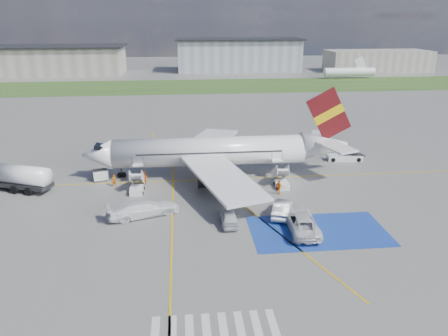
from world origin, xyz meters
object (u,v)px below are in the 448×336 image
Objects in this scene: belt_loader at (345,158)px; airliner at (220,151)px; car_silver_a at (229,217)px; fuel_tanker at (15,179)px; gpu_cart at (101,176)px; van_white_a at (301,218)px; van_white_b at (143,206)px; car_silver_b at (282,208)px.

airliner is at bearing -162.89° from belt_loader.
belt_loader is 28.17m from car_silver_a.
fuel_tanker is 10.41m from gpu_cart.
belt_loader is 0.93× the size of van_white_a.
van_white_a is 17.18m from van_white_b.
van_white_b is at bearing -77.68° from gpu_cart.
belt_loader is at bearing 30.82° from fuel_tanker.
car_silver_a is (-0.48, -15.45, -2.64)m from airliner.
van_white_a reaches higher than car_silver_b.
van_white_a is at bearing -115.86° from belt_loader.
van_white_b reaches higher than gpu_cart.
belt_loader is 33.75m from van_white_b.
gpu_cart is at bearing -43.45° from car_silver_a.
airliner is 17.40× the size of gpu_cart.
belt_loader reaches higher than gpu_cart.
fuel_tanker is (-26.31, -3.12, -2.00)m from airliner.
van_white_b is (-9.18, 2.95, 0.42)m from car_silver_a.
gpu_cart is 36.15m from belt_loader.
gpu_cart is at bearing 34.40° from fuel_tanker.
fuel_tanker is at bearing 175.87° from gpu_cart.
van_white_a is (7.34, -1.78, 0.40)m from car_silver_a.
fuel_tanker is 28.63m from car_silver_a.
fuel_tanker is at bearing -26.01° from car_silver_a.
car_silver_b is 3.54m from van_white_a.
van_white_a is at bearing -52.33° from gpu_cart.
car_silver_b reaches higher than car_silver_a.
car_silver_a is 0.72× the size of van_white_a.
car_silver_a is at bearing 33.72° from car_silver_b.
fuel_tanker is at bearing 42.04° from van_white_b.
car_silver_b is at bearing -113.92° from van_white_b.
van_white_a is (6.86, -17.24, -2.24)m from airliner.
car_silver_a is (-20.08, -19.74, 0.34)m from belt_loader.
fuel_tanker is 1.62× the size of van_white_a.
van_white_b is (-29.26, -16.80, 0.76)m from belt_loader.
car_silver_a is 6.27m from car_silver_b.
car_silver_b reaches higher than gpu_cart.
belt_loader is at bearing -78.70° from van_white_b.
airliner is 20.29m from belt_loader.
belt_loader is at bearing -8.74° from gpu_cart.
car_silver_b reaches higher than belt_loader.
van_white_a is (1.26, -3.30, 0.31)m from car_silver_b.
car_silver_b is at bearing -47.91° from gpu_cart.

